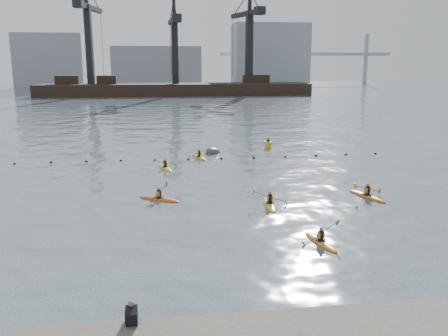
{
  "coord_description": "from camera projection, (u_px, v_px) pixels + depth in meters",
  "views": [
    {
      "loc": [
        -4.43,
        -19.59,
        8.57
      ],
      "look_at": [
        -0.95,
        6.1,
        2.8
      ],
      "focal_mm": 38.0,
      "sensor_mm": 36.0,
      "label": 1
    }
  ],
  "objects": [
    {
      "name": "ground",
      "position": [
        263.0,
        257.0,
        21.39
      ],
      "size": [
        400.0,
        400.0,
        0.0
      ],
      "primitive_type": "plane",
      "color": "#33414B",
      "rests_on": "ground"
    },
    {
      "name": "float_line",
      "position": [
        205.0,
        159.0,
        43.12
      ],
      "size": [
        33.24,
        0.73,
        0.24
      ],
      "color": "black",
      "rests_on": "ground"
    },
    {
      "name": "kayaker_2",
      "position": [
        159.0,
        198.0,
        30.27
      ],
      "size": [
        2.81,
        2.05,
        1.06
      ],
      "rotation": [
        0.0,
        0.0,
        1.01
      ],
      "color": "#D05E13",
      "rests_on": "ground"
    },
    {
      "name": "kayaker_5",
      "position": [
        199.0,
        157.0,
        43.52
      ],
      "size": [
        1.97,
        2.99,
        1.06
      ],
      "rotation": [
        0.0,
        0.0,
        0.3
      ],
      "color": "orange",
      "rests_on": "ground"
    },
    {
      "name": "barge_pier",
      "position": [
        175.0,
        88.0,
        127.34
      ],
      "size": [
        72.0,
        19.3,
        29.5
      ],
      "color": "black",
      "rests_on": "ground"
    },
    {
      "name": "kayaker_4",
      "position": [
        367.0,
        196.0,
        30.89
      ],
      "size": [
        2.2,
        3.36,
        1.17
      ],
      "rotation": [
        0.0,
        0.0,
        3.45
      ],
      "color": "#C75E12",
      "rests_on": "ground"
    },
    {
      "name": "nav_buoy",
      "position": [
        268.0,
        145.0,
        48.54
      ],
      "size": [
        0.66,
        0.66,
        1.2
      ],
      "color": "#BA8912",
      "rests_on": "ground"
    },
    {
      "name": "kayaker_0",
      "position": [
        321.0,
        241.0,
        23.03
      ],
      "size": [
        1.99,
        2.91,
        1.19
      ],
      "rotation": [
        0.0,
        0.0,
        0.2
      ],
      "color": "orange",
      "rests_on": "ground"
    },
    {
      "name": "kayaker_3",
      "position": [
        165.0,
        168.0,
        39.19
      ],
      "size": [
        1.95,
        2.97,
        1.07
      ],
      "rotation": [
        0.0,
        0.0,
        0.31
      ],
      "color": "gold",
      "rests_on": "ground"
    },
    {
      "name": "mooring_buoy",
      "position": [
        213.0,
        153.0,
        46.11
      ],
      "size": [
        2.32,
        2.35,
        1.38
      ],
      "primitive_type": "ellipsoid",
      "rotation": [
        0.0,
        0.21,
        0.8
      ],
      "color": "#373A3C",
      "rests_on": "ground"
    },
    {
      "name": "kayaker_1",
      "position": [
        270.0,
        204.0,
        29.09
      ],
      "size": [
        2.18,
        3.2,
        1.17
      ],
      "rotation": [
        0.0,
        0.0,
        -0.07
      ],
      "color": "gold",
      "rests_on": "ground"
    },
    {
      "name": "skyline",
      "position": [
        178.0,
        61.0,
        165.03
      ],
      "size": [
        141.0,
        28.0,
        22.0
      ],
      "color": "gray",
      "rests_on": "ground"
    }
  ]
}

